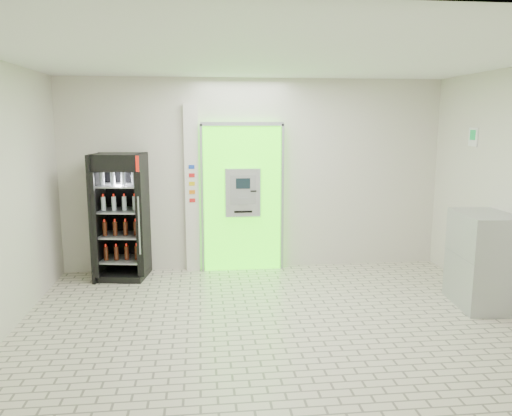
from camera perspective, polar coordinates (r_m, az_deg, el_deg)
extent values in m
plane|color=beige|center=(5.86, 2.51, -13.66)|extent=(6.00, 6.00, 0.00)
plane|color=beige|center=(7.89, -0.19, 3.77)|extent=(6.00, 0.00, 6.00)
plane|color=beige|center=(3.04, 10.00, -6.23)|extent=(6.00, 0.00, 6.00)
plane|color=white|center=(5.41, 2.76, 16.89)|extent=(6.00, 6.00, 0.00)
cube|color=#3DFB0F|center=(7.85, -1.59, 1.16)|extent=(1.20, 0.12, 2.30)
cube|color=gray|center=(7.69, -1.59, 9.58)|extent=(1.28, 0.04, 0.06)
cube|color=gray|center=(7.76, -6.19, 1.00)|extent=(0.04, 0.04, 2.30)
cube|color=gray|center=(7.86, 3.04, 1.16)|extent=(0.04, 0.04, 2.30)
cube|color=black|center=(7.93, -0.81, -3.53)|extent=(0.62, 0.01, 0.67)
cube|color=black|center=(7.69, -4.13, 7.18)|extent=(0.22, 0.01, 0.18)
cube|color=#A2A5AA|center=(7.73, -1.53, 1.77)|extent=(0.55, 0.12, 0.75)
cube|color=black|center=(7.64, -1.49, 2.82)|extent=(0.22, 0.01, 0.16)
cube|color=gray|center=(7.68, -1.48, 0.75)|extent=(0.16, 0.01, 0.12)
cube|color=black|center=(7.67, -0.29, 1.95)|extent=(0.09, 0.01, 0.02)
cube|color=black|center=(7.71, -1.47, -0.43)|extent=(0.28, 0.01, 0.03)
cube|color=silver|center=(7.82, -7.31, 2.17)|extent=(0.22, 0.10, 2.60)
cube|color=#193FB2|center=(7.73, -7.37, 4.68)|extent=(0.09, 0.01, 0.06)
cube|color=red|center=(7.74, -7.35, 3.72)|extent=(0.09, 0.01, 0.06)
cube|color=yellow|center=(7.76, -7.33, 2.77)|extent=(0.09, 0.01, 0.06)
cube|color=orange|center=(7.78, -7.31, 1.82)|extent=(0.09, 0.01, 0.06)
cube|color=red|center=(7.79, -7.29, 0.87)|extent=(0.09, 0.01, 0.06)
cube|color=black|center=(7.70, -15.20, -0.96)|extent=(0.80, 0.74, 1.88)
cube|color=black|center=(7.99, -14.88, -0.56)|extent=(0.70, 0.16, 1.88)
cube|color=#B91509|center=(7.28, -15.86, 4.90)|extent=(0.68, 0.11, 0.22)
cube|color=white|center=(7.28, -15.87, 4.89)|extent=(0.39, 0.07, 0.07)
cube|color=black|center=(7.91, -14.91, -7.31)|extent=(0.80, 0.74, 0.09)
cylinder|color=gray|center=(7.34, -13.22, -1.99)|extent=(0.03, 0.03, 0.84)
cube|color=gray|center=(7.84, -14.98, -5.67)|extent=(0.67, 0.63, 0.02)
cube|color=gray|center=(7.76, -15.11, -3.00)|extent=(0.67, 0.63, 0.02)
cube|color=gray|center=(7.68, -15.23, -0.27)|extent=(0.67, 0.63, 0.02)
cube|color=gray|center=(7.63, -15.36, 2.51)|extent=(0.67, 0.63, 0.02)
cube|color=#A2A5AA|center=(6.98, 24.42, -5.43)|extent=(0.69, 0.96, 1.21)
cube|color=gray|center=(6.81, 22.25, -5.11)|extent=(0.09, 0.88, 0.01)
cube|color=white|center=(7.72, 23.59, 7.44)|extent=(0.02, 0.22, 0.26)
cube|color=#0D8F3E|center=(7.72, 23.52, 7.67)|extent=(0.00, 0.14, 0.14)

